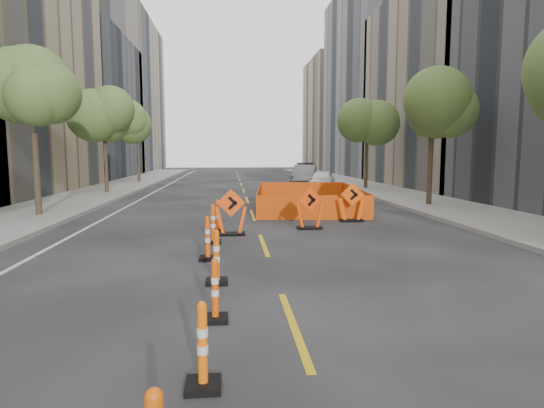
{
  "coord_description": "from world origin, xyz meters",
  "views": [
    {
      "loc": [
        -0.93,
        -8.45,
        2.57
      ],
      "look_at": [
        0.28,
        4.41,
        1.1
      ],
      "focal_mm": 30.0,
      "sensor_mm": 36.0,
      "label": 1
    }
  ],
  "objects": [
    {
      "name": "chevron_sign_center",
      "position": [
        1.75,
        6.52,
        0.7
      ],
      "size": [
        1.05,
        0.79,
        1.41
      ],
      "primitive_type": null,
      "rotation": [
        0.0,
        0.0,
        0.27
      ],
      "color": "#FC450A",
      "rests_on": "ground"
    },
    {
      "name": "channelizer_4",
      "position": [
        -1.46,
        2.33,
        0.53
      ],
      "size": [
        0.42,
        0.42,
        1.06
      ],
      "primitive_type": null,
      "color": "#FE480A",
      "rests_on": "ground"
    },
    {
      "name": "bld_right_d",
      "position": [
        17.0,
        40.2,
        10.0
      ],
      "size": [
        12.0,
        18.0,
        20.0
      ],
      "primitive_type": "cube",
      "color": "gray",
      "rests_on": "ground"
    },
    {
      "name": "tree_l_b",
      "position": [
        -8.4,
        10.0,
        4.53
      ],
      "size": [
        2.8,
        2.8,
        5.95
      ],
      "color": "#382B1E",
      "rests_on": "ground"
    },
    {
      "name": "bld_left_e",
      "position": [
        -17.0,
        55.6,
        10.0
      ],
      "size": [
        12.0,
        20.0,
        20.0
      ],
      "primitive_type": "cube",
      "color": "gray",
      "rests_on": "ground"
    },
    {
      "name": "bld_left_d",
      "position": [
        -17.0,
        39.2,
        7.0
      ],
      "size": [
        12.0,
        16.0,
        14.0
      ],
      "primitive_type": "cube",
      "color": "#4C4C51",
      "rests_on": "ground"
    },
    {
      "name": "channelizer_1",
      "position": [
        -1.24,
        -3.69,
        0.49
      ],
      "size": [
        0.39,
        0.39,
        0.99
      ],
      "primitive_type": null,
      "color": "orange",
      "rests_on": "ground"
    },
    {
      "name": "channelizer_3",
      "position": [
        -1.2,
        0.32,
        0.54
      ],
      "size": [
        0.43,
        0.43,
        1.08
      ],
      "primitive_type": null,
      "color": "#E55909",
      "rests_on": "ground"
    },
    {
      "name": "sidewalk_right",
      "position": [
        9.0,
        12.0,
        0.07
      ],
      "size": [
        4.0,
        90.0,
        0.15
      ],
      "primitive_type": "cube",
      "color": "gray",
      "rests_on": "ground"
    },
    {
      "name": "tree_l_c",
      "position": [
        -8.4,
        20.0,
        4.53
      ],
      "size": [
        2.8,
        2.8,
        5.95
      ],
      "color": "#382B1E",
      "rests_on": "ground"
    },
    {
      "name": "parked_car_near",
      "position": [
        5.41,
        22.17,
        0.68
      ],
      "size": [
        2.68,
        4.3,
        1.37
      ],
      "primitive_type": "imported",
      "rotation": [
        0.0,
        0.0,
        -0.29
      ],
      "color": "white",
      "rests_on": "ground"
    },
    {
      "name": "bld_right_c",
      "position": [
        17.0,
        23.8,
        7.0
      ],
      "size": [
        12.0,
        16.0,
        14.0
      ],
      "primitive_type": "cube",
      "color": "gray",
      "rests_on": "ground"
    },
    {
      "name": "channelizer_6",
      "position": [
        -1.33,
        6.34,
        0.52
      ],
      "size": [
        0.41,
        0.41,
        1.05
      ],
      "primitive_type": null,
      "color": "#FF500A",
      "rests_on": "ground"
    },
    {
      "name": "chevron_sign_left",
      "position": [
        -0.89,
        5.61,
        0.72
      ],
      "size": [
        0.98,
        0.6,
        1.45
      ],
      "primitive_type": null,
      "rotation": [
        0.0,
        0.0,
        -0.02
      ],
      "color": "#FF4A0A",
      "rests_on": "ground"
    },
    {
      "name": "parked_car_mid",
      "position": [
        5.01,
        27.16,
        0.78
      ],
      "size": [
        2.83,
        5.03,
        1.57
      ],
      "primitive_type": "imported",
      "rotation": [
        0.0,
        0.0,
        -0.26
      ],
      "color": "gray",
      "rests_on": "ground"
    },
    {
      "name": "channelizer_5",
      "position": [
        -1.41,
        4.33,
        0.56
      ],
      "size": [
        0.44,
        0.44,
        1.12
      ],
      "primitive_type": null,
      "color": "#E25009",
      "rests_on": "ground"
    },
    {
      "name": "parked_car_far",
      "position": [
        6.0,
        33.13,
        0.81
      ],
      "size": [
        3.33,
        5.95,
        1.63
      ],
      "primitive_type": "imported",
      "rotation": [
        0.0,
        0.0,
        -0.2
      ],
      "color": "black",
      "rests_on": "ground"
    },
    {
      "name": "tree_r_c",
      "position": [
        8.4,
        22.0,
        4.53
      ],
      "size": [
        2.8,
        2.8,
        5.95
      ],
      "color": "#382B1E",
      "rests_on": "ground"
    },
    {
      "name": "bld_right_e",
      "position": [
        17.0,
        58.6,
        8.0
      ],
      "size": [
        12.0,
        14.0,
        16.0
      ],
      "primitive_type": "cube",
      "color": "tan",
      "rests_on": "ground"
    },
    {
      "name": "tree_l_d",
      "position": [
        -8.4,
        30.0,
        4.53
      ],
      "size": [
        2.8,
        2.8,
        5.95
      ],
      "color": "#382B1E",
      "rests_on": "ground"
    },
    {
      "name": "channelizer_2",
      "position": [
        -1.16,
        -1.69,
        0.49
      ],
      "size": [
        0.39,
        0.39,
        0.98
      ],
      "primitive_type": null,
      "color": "#E34C09",
      "rests_on": "ground"
    },
    {
      "name": "safety_fence",
      "position": [
        2.66,
        12.28,
        0.47
      ],
      "size": [
        5.14,
        7.96,
        0.95
      ],
      "primitive_type": null,
      "rotation": [
        0.0,
        0.0,
        -0.09
      ],
      "color": "#FF490D",
      "rests_on": "ground"
    },
    {
      "name": "tree_r_b",
      "position": [
        8.4,
        12.0,
        4.53
      ],
      "size": [
        2.8,
        2.8,
        5.95
      ],
      "color": "#382B1E",
      "rests_on": "ground"
    },
    {
      "name": "ground_plane",
      "position": [
        0.0,
        0.0,
        0.0
      ],
      "size": [
        140.0,
        140.0,
        0.0
      ],
      "primitive_type": "plane",
      "color": "black"
    },
    {
      "name": "sidewalk_left",
      "position": [
        -9.0,
        12.0,
        0.07
      ],
      "size": [
        4.0,
        90.0,
        0.15
      ],
      "primitive_type": "cube",
      "color": "gray",
      "rests_on": "ground"
    },
    {
      "name": "chevron_sign_right",
      "position": [
        3.61,
        8.0,
        0.72
      ],
      "size": [
        1.11,
        0.88,
        1.45
      ],
      "primitive_type": null,
      "rotation": [
        0.0,
        0.0,
        -0.36
      ],
      "color": "#FF550A",
      "rests_on": "ground"
    }
  ]
}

